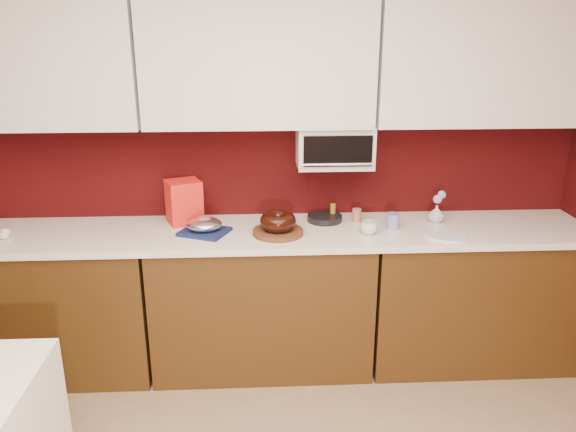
{
  "coord_description": "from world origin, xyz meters",
  "views": [
    {
      "loc": [
        -0.0,
        -1.22,
        2.04
      ],
      "look_at": [
        0.16,
        1.84,
        1.02
      ],
      "focal_mm": 35.0,
      "sensor_mm": 36.0,
      "label": 1
    }
  ],
  "objects_px": {
    "toaster_oven": "(334,146)",
    "pandoro_box": "(184,202)",
    "flower_vase": "(436,213)",
    "bundt_cake": "(278,221)",
    "coffee_mug": "(369,227)",
    "blue_jar": "(393,221)",
    "foil_ham_nest": "(204,224)"
  },
  "relations": [
    {
      "from": "toaster_oven",
      "to": "coffee_mug",
      "type": "distance_m",
      "value": 0.53
    },
    {
      "from": "pandoro_box",
      "to": "bundt_cake",
      "type": "bearing_deg",
      "value": -45.74
    },
    {
      "from": "pandoro_box",
      "to": "coffee_mug",
      "type": "bearing_deg",
      "value": -36.17
    },
    {
      "from": "coffee_mug",
      "to": "blue_jar",
      "type": "distance_m",
      "value": 0.19
    },
    {
      "from": "foil_ham_nest",
      "to": "pandoro_box",
      "type": "distance_m",
      "value": 0.26
    },
    {
      "from": "pandoro_box",
      "to": "flower_vase",
      "type": "distance_m",
      "value": 1.57
    },
    {
      "from": "toaster_oven",
      "to": "coffee_mug",
      "type": "height_order",
      "value": "toaster_oven"
    },
    {
      "from": "bundt_cake",
      "to": "foil_ham_nest",
      "type": "height_order",
      "value": "bundt_cake"
    },
    {
      "from": "bundt_cake",
      "to": "blue_jar",
      "type": "bearing_deg",
      "value": 5.39
    },
    {
      "from": "coffee_mug",
      "to": "blue_jar",
      "type": "xyz_separation_m",
      "value": [
        0.16,
        0.09,
        0.0
      ]
    },
    {
      "from": "toaster_oven",
      "to": "coffee_mug",
      "type": "bearing_deg",
      "value": -55.58
    },
    {
      "from": "toaster_oven",
      "to": "pandoro_box",
      "type": "relative_size",
      "value": 1.68
    },
    {
      "from": "bundt_cake",
      "to": "blue_jar",
      "type": "xyz_separation_m",
      "value": [
        0.7,
        0.07,
        -0.03
      ]
    },
    {
      "from": "toaster_oven",
      "to": "foil_ham_nest",
      "type": "distance_m",
      "value": 0.91
    },
    {
      "from": "bundt_cake",
      "to": "coffee_mug",
      "type": "xyz_separation_m",
      "value": [
        0.53,
        -0.02,
        -0.03
      ]
    },
    {
      "from": "foil_ham_nest",
      "to": "flower_vase",
      "type": "relative_size",
      "value": 1.74
    },
    {
      "from": "foil_ham_nest",
      "to": "coffee_mug",
      "type": "xyz_separation_m",
      "value": [
        0.96,
        -0.06,
        -0.01
      ]
    },
    {
      "from": "toaster_oven",
      "to": "pandoro_box",
      "type": "distance_m",
      "value": 0.98
    },
    {
      "from": "coffee_mug",
      "to": "foil_ham_nest",
      "type": "bearing_deg",
      "value": 176.27
    },
    {
      "from": "foil_ham_nest",
      "to": "coffee_mug",
      "type": "distance_m",
      "value": 0.97
    },
    {
      "from": "coffee_mug",
      "to": "flower_vase",
      "type": "xyz_separation_m",
      "value": [
        0.46,
        0.2,
        0.01
      ]
    },
    {
      "from": "bundt_cake",
      "to": "coffee_mug",
      "type": "distance_m",
      "value": 0.53
    },
    {
      "from": "toaster_oven",
      "to": "blue_jar",
      "type": "xyz_separation_m",
      "value": [
        0.34,
        -0.17,
        -0.43
      ]
    },
    {
      "from": "foil_ham_nest",
      "to": "blue_jar",
      "type": "bearing_deg",
      "value": 1.36
    },
    {
      "from": "toaster_oven",
      "to": "bundt_cake",
      "type": "distance_m",
      "value": 0.58
    },
    {
      "from": "bundt_cake",
      "to": "pandoro_box",
      "type": "distance_m",
      "value": 0.62
    },
    {
      "from": "bundt_cake",
      "to": "blue_jar",
      "type": "height_order",
      "value": "bundt_cake"
    },
    {
      "from": "pandoro_box",
      "to": "blue_jar",
      "type": "height_order",
      "value": "pandoro_box"
    },
    {
      "from": "pandoro_box",
      "to": "flower_vase",
      "type": "xyz_separation_m",
      "value": [
        1.56,
        -0.07,
        -0.07
      ]
    },
    {
      "from": "toaster_oven",
      "to": "foil_ham_nest",
      "type": "relative_size",
      "value": 2.13
    },
    {
      "from": "bundt_cake",
      "to": "flower_vase",
      "type": "height_order",
      "value": "bundt_cake"
    },
    {
      "from": "toaster_oven",
      "to": "flower_vase",
      "type": "distance_m",
      "value": 0.77
    }
  ]
}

